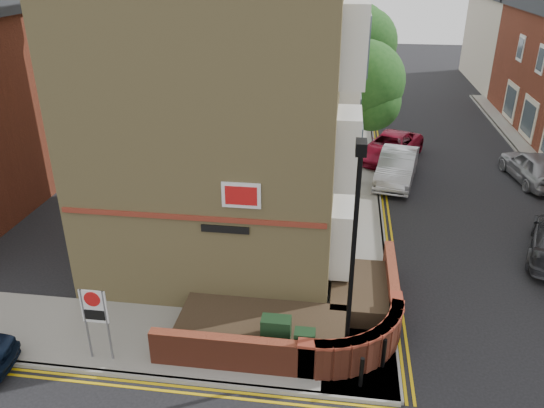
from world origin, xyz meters
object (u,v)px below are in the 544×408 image
Objects in this scene: utility_cabinet_large at (276,336)px; silver_car_near at (397,167)px; lamppost at (353,261)px; zone_sign at (95,312)px.

utility_cabinet_large is 0.25× the size of silver_car_near.
silver_car_near is at bearing 80.24° from lamppost.
lamppost is at bearing -88.75° from silver_car_near.
utility_cabinet_large is (-1.90, 0.10, -2.62)m from lamppost.
zone_sign is 16.68m from silver_car_near.
lamppost is 6.85m from zone_sign.
zone_sign is at bearing -111.28° from silver_car_near.
silver_car_near is at bearing 72.45° from utility_cabinet_large.
zone_sign is 0.46× the size of silver_car_near.
lamppost is at bearing 6.07° from zone_sign.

